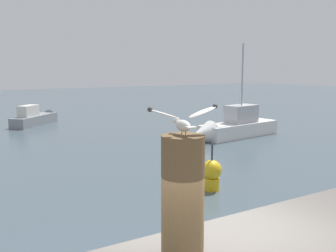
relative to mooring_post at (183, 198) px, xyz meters
name	(u,v)px	position (x,y,z in m)	size (l,w,h in m)	color
mooring_post	(183,198)	(0.00, 0.00, 0.00)	(0.39, 0.39, 1.13)	brown
seagull	(183,120)	(0.00, 0.00, 0.70)	(0.67, 0.39, 0.26)	tan
boat_grey	(37,118)	(3.70, 21.42, -1.90)	(3.72, 3.59, 1.35)	gray
boat_white	(231,128)	(10.73, 11.73, -1.80)	(5.58, 1.97, 4.81)	silver
channel_buoy	(212,174)	(4.79, 5.67, -1.83)	(0.56, 0.56, 1.33)	yellow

